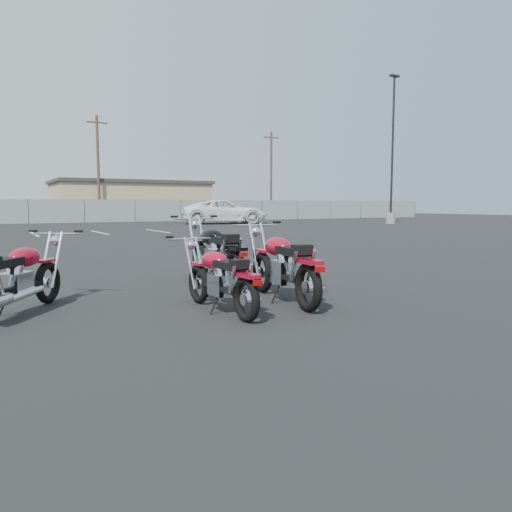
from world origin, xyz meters
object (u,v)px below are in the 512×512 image
motorcycle_front_red (18,278)px  motorcycle_third_red (221,279)px  white_van (225,205)px  motorcycle_rear_red (284,266)px  motorcycle_second_black (217,254)px

motorcycle_front_red → motorcycle_third_red: size_ratio=0.99×
white_van → motorcycle_front_red: bearing=165.2°
motorcycle_front_red → white_van: (15.51, 26.37, 0.91)m
motorcycle_third_red → white_van: bearing=64.4°
motorcycle_front_red → motorcycle_rear_red: 3.53m
motorcycle_second_black → motorcycle_rear_red: bearing=-83.9°
motorcycle_second_black → white_van: size_ratio=0.33×
motorcycle_second_black → white_van: (12.29, 25.40, 0.84)m
motorcycle_front_red → motorcycle_rear_red: motorcycle_rear_red is taller
motorcycle_third_red → white_van: (13.20, 27.48, 0.95)m
motorcycle_second_black → motorcycle_third_red: (-0.90, -2.08, -0.11)m
motorcycle_second_black → motorcycle_third_red: motorcycle_second_black is taller
motorcycle_front_red → motorcycle_second_black: motorcycle_second_black is taller
motorcycle_third_red → motorcycle_front_red: bearing=154.3°
motorcycle_front_red → motorcycle_rear_red: bearing=-14.8°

